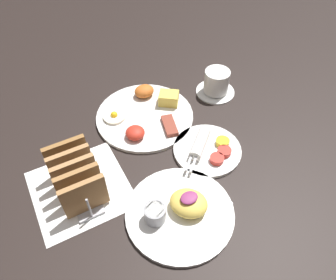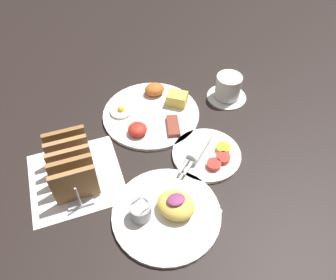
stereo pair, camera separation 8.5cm
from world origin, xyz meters
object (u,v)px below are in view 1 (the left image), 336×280
plate_condiments (207,149)px  plate_foreground (180,210)px  coffee_cup (216,83)px  plate_breakfast (146,114)px  toast_rack (76,177)px

plate_condiments → plate_foreground: size_ratio=0.75×
plate_condiments → coffee_cup: (0.15, 0.19, 0.03)m
plate_breakfast → plate_foreground: bearing=-102.3°
plate_breakfast → plate_condiments: (0.08, -0.20, 0.00)m
plate_breakfast → plate_foreground: size_ratio=1.14×
plate_foreground → coffee_cup: coffee_cup is taller
plate_breakfast → coffee_cup: (0.24, -0.00, 0.03)m
plate_foreground → coffee_cup: bearing=45.8°
plate_foreground → coffee_cup: (0.31, 0.32, 0.02)m
plate_foreground → toast_rack: 0.25m
toast_rack → coffee_cup: bearing=16.9°
plate_breakfast → plate_foreground: 0.33m
plate_breakfast → coffee_cup: coffee_cup is taller
toast_rack → coffee_cup: 0.51m
plate_condiments → toast_rack: size_ratio=1.02×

